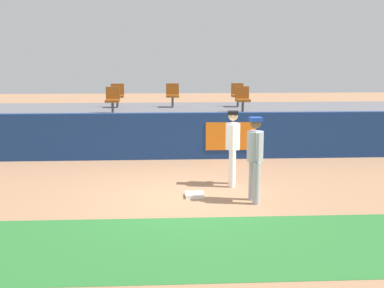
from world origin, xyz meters
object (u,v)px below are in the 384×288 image
at_px(player_runner_visitor, 255,153).
at_px(player_fielder_home, 233,143).
at_px(seat_back_left, 117,94).
at_px(seat_front_left, 113,99).
at_px(seat_back_right, 238,94).
at_px(first_base, 195,195).
at_px(seat_back_center, 173,94).
at_px(seat_front_right, 243,98).

bearing_deg(player_runner_visitor, player_fielder_home, -174.60).
relative_size(seat_back_left, seat_front_left, 1.00).
distance_m(seat_back_left, seat_back_right, 4.31).
distance_m(seat_back_right, seat_front_left, 4.66).
bearing_deg(seat_front_left, player_fielder_home, -54.52).
bearing_deg(player_runner_visitor, first_base, -115.76).
xyz_separation_m(player_runner_visitor, seat_back_right, (0.76, 7.77, 0.65)).
bearing_deg(seat_front_left, seat_back_right, 22.73).
distance_m(player_fielder_home, seat_back_center, 6.55).
bearing_deg(player_runner_visitor, seat_back_left, -161.13).
distance_m(first_base, player_fielder_home, 1.67).
bearing_deg(seat_back_left, player_fielder_home, -62.78).
relative_size(first_base, player_fielder_home, 0.22).
xyz_separation_m(player_fielder_home, seat_front_right, (0.93, 4.58, 0.66)).
height_order(seat_back_right, seat_front_left, same).
height_order(player_runner_visitor, seat_front_left, seat_front_left).
bearing_deg(first_base, player_runner_visitor, -20.05).
distance_m(first_base, seat_front_right, 6.06).
bearing_deg(seat_back_right, seat_back_left, 180.00).
distance_m(first_base, seat_back_left, 7.85).
relative_size(seat_back_left, seat_back_center, 1.00).
bearing_deg(player_fielder_home, seat_front_right, 179.06).
bearing_deg(seat_back_right, player_runner_visitor, -95.60).
xyz_separation_m(seat_back_right, seat_front_left, (-4.30, -1.80, 0.00)).
bearing_deg(seat_back_center, seat_front_left, -137.26).
xyz_separation_m(player_fielder_home, seat_back_right, (1.04, 6.38, 0.66)).
bearing_deg(first_base, seat_back_left, 107.57).
xyz_separation_m(seat_front_right, seat_back_center, (-2.25, 1.80, 0.00)).
relative_size(first_base, player_runner_visitor, 0.22).
bearing_deg(seat_back_left, first_base, -72.43).
relative_size(first_base, seat_back_right, 0.48).
xyz_separation_m(player_runner_visitor, seat_back_center, (-1.59, 7.77, 0.65)).
distance_m(first_base, seat_back_right, 7.76).
height_order(player_fielder_home, player_runner_visitor, player_runner_visitor).
bearing_deg(seat_back_right, first_base, -105.28).
height_order(seat_back_left, seat_back_right, same).
relative_size(player_fielder_home, seat_front_right, 2.13).
relative_size(seat_back_right, seat_back_center, 1.00).
xyz_separation_m(first_base, seat_back_left, (-2.32, 7.32, 1.66)).
xyz_separation_m(player_runner_visitor, seat_front_right, (0.66, 5.97, 0.65)).
height_order(first_base, seat_front_right, seat_front_right).
bearing_deg(seat_back_center, seat_back_left, 180.00).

